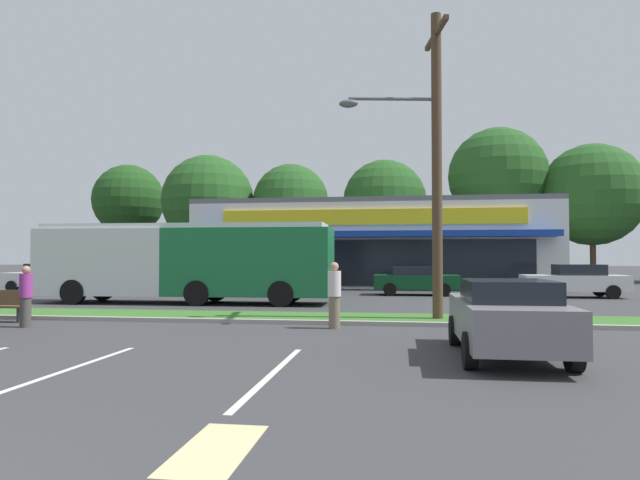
{
  "coord_description": "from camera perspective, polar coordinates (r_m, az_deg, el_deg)",
  "views": [
    {
      "loc": [
        4.65,
        -2.84,
        1.92
      ],
      "look_at": [
        1.65,
        18.1,
        2.55
      ],
      "focal_mm": 31.32,
      "sensor_mm": 36.0,
      "label": 1
    }
  ],
  "objects": [
    {
      "name": "grass_median",
      "position": [
        17.57,
        -7.3,
        -7.77
      ],
      "size": [
        56.0,
        2.2,
        0.12
      ],
      "primitive_type": "cube",
      "color": "#386B28",
      "rests_on": "ground_plane"
    },
    {
      "name": "curb_lip",
      "position": [
        16.41,
        -8.45,
        -8.19
      ],
      "size": [
        56.0,
        0.24,
        0.12
      ],
      "primitive_type": "cube",
      "color": "#99968C",
      "rests_on": "ground_plane"
    },
    {
      "name": "parking_stripe_1",
      "position": [
        10.48,
        -24.74,
        -12.07
      ],
      "size": [
        0.12,
        4.8,
        0.01
      ],
      "primitive_type": "cube",
      "color": "silver",
      "rests_on": "ground_plane"
    },
    {
      "name": "parking_stripe_2",
      "position": [
        9.39,
        -4.92,
        -13.46
      ],
      "size": [
        0.12,
        4.8,
        0.01
      ],
      "primitive_type": "cube",
      "color": "silver",
      "rests_on": "ground_plane"
    },
    {
      "name": "lot_arrow",
      "position": [
        6.02,
        -10.6,
        -20.21
      ],
      "size": [
        0.7,
        1.6,
        0.01
      ],
      "primitive_type": "cube",
      "color": "beige",
      "rests_on": "ground_plane"
    },
    {
      "name": "storefront_building",
      "position": [
        38.56,
        5.57,
        -0.47
      ],
      "size": [
        22.34,
        12.68,
        5.49
      ],
      "color": "silver",
      "rests_on": "ground_plane"
    },
    {
      "name": "tree_far_left",
      "position": [
        55.58,
        -18.98,
        3.89
      ],
      "size": [
        6.59,
        6.59,
        10.56
      ],
      "color": "#473323",
      "rests_on": "ground_plane"
    },
    {
      "name": "tree_left",
      "position": [
        49.48,
        -11.38,
        3.9
      ],
      "size": [
        7.97,
        7.97,
        10.72
      ],
      "color": "#473323",
      "rests_on": "ground_plane"
    },
    {
      "name": "tree_mid_left",
      "position": [
        47.93,
        -3.0,
        3.89
      ],
      "size": [
        6.49,
        6.49,
        9.85
      ],
      "color": "#473323",
      "rests_on": "ground_plane"
    },
    {
      "name": "tree_mid",
      "position": [
        48.59,
        6.61,
        3.91
      ],
      "size": [
        7.21,
        7.21,
        10.28
      ],
      "color": "#473323",
      "rests_on": "ground_plane"
    },
    {
      "name": "tree_mid_right",
      "position": [
        47.85,
        17.7,
        6.18
      ],
      "size": [
        7.93,
        7.93,
        12.41
      ],
      "color": "#473323",
      "rests_on": "ground_plane"
    },
    {
      "name": "tree_right",
      "position": [
        48.17,
        26.05,
        4.17
      ],
      "size": [
        7.88,
        7.88,
        10.66
      ],
      "color": "#473323",
      "rests_on": "ground_plane"
    },
    {
      "name": "utility_pole",
      "position": [
        16.88,
        11.33,
        8.47
      ],
      "size": [
        3.12,
        2.39,
        9.11
      ],
      "color": "#4C3826",
      "rests_on": "ground_plane"
    },
    {
      "name": "city_bus",
      "position": [
        23.63,
        -13.57,
        -2.03
      ],
      "size": [
        12.16,
        2.86,
        3.25
      ],
      "rotation": [
        0.0,
        0.0,
        3.16
      ],
      "color": "#196638",
      "rests_on": "ground_plane"
    },
    {
      "name": "bus_stop_bench",
      "position": [
        18.88,
        -29.79,
        -5.78
      ],
      "size": [
        1.6,
        0.45,
        0.95
      ],
      "rotation": [
        0.0,
        0.0,
        3.14
      ],
      "color": "brown",
      "rests_on": "ground_plane"
    },
    {
      "name": "car_0",
      "position": [
        28.31,
        9.73,
        -4.06
      ],
      "size": [
        4.16,
        1.97,
        1.42
      ],
      "color": "#0C3F1E",
      "rests_on": "ground_plane"
    },
    {
      "name": "car_1",
      "position": [
        28.85,
        24.58,
        -3.79
      ],
      "size": [
        4.61,
        1.93,
        1.55
      ],
      "rotation": [
        0.0,
        0.0,
        3.14
      ],
      "color": "silver",
      "rests_on": "ground_plane"
    },
    {
      "name": "car_3",
      "position": [
        28.61,
        -2.81,
        -4.1
      ],
      "size": [
        4.45,
        1.97,
        1.38
      ],
      "rotation": [
        0.0,
        0.0,
        3.14
      ],
      "color": "maroon",
      "rests_on": "ground_plane"
    },
    {
      "name": "car_4",
      "position": [
        33.74,
        -26.22,
        -3.45
      ],
      "size": [
        4.3,
        1.88,
        1.54
      ],
      "rotation": [
        0.0,
        0.0,
        3.14
      ],
      "color": "silver",
      "rests_on": "ground_plane"
    },
    {
      "name": "car_5",
      "position": [
        11.31,
        18.52,
        -7.42
      ],
      "size": [
        1.9,
        4.22,
        1.48
      ],
      "rotation": [
        0.0,
        0.0,
        1.57
      ],
      "color": "slate",
      "rests_on": "ground_plane"
    },
    {
      "name": "pedestrian_near_bench",
      "position": [
        17.2,
        -27.86,
        -5.11
      ],
      "size": [
        0.34,
        0.34,
        1.67
      ],
      "rotation": [
        0.0,
        0.0,
        5.24
      ],
      "color": "#47423D",
      "rests_on": "ground_plane"
    },
    {
      "name": "pedestrian_by_pole",
      "position": [
        14.96,
        1.48,
        -5.65
      ],
      "size": [
        0.36,
        0.36,
        1.77
      ],
      "rotation": [
        0.0,
        0.0,
        0.24
      ],
      "color": "#726651",
      "rests_on": "ground_plane"
    }
  ]
}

